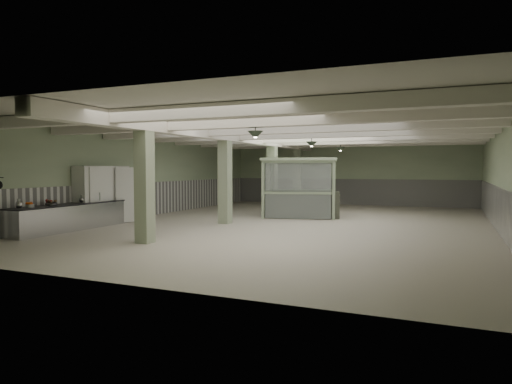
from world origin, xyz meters
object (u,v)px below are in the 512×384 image
at_px(walkin_cooler, 103,195).
at_px(filing_cabinet, 335,205).
at_px(prep_counter, 74,216).
at_px(guard_booth, 300,177).

xyz_separation_m(walkin_cooler, filing_cabinet, (7.61, 5.45, -0.55)).
distance_m(prep_counter, guard_booth, 9.43).
relative_size(guard_booth, filing_cabinet, 3.30).
height_order(prep_counter, guard_booth, guard_booth).
distance_m(walkin_cooler, filing_cabinet, 9.37).
distance_m(prep_counter, filing_cabinet, 10.26).
xyz_separation_m(prep_counter, walkin_cooler, (-0.08, 1.53, 0.65)).
bearing_deg(filing_cabinet, walkin_cooler, -162.84).
relative_size(prep_counter, walkin_cooler, 2.12).
bearing_deg(walkin_cooler, filing_cabinet, 35.59).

